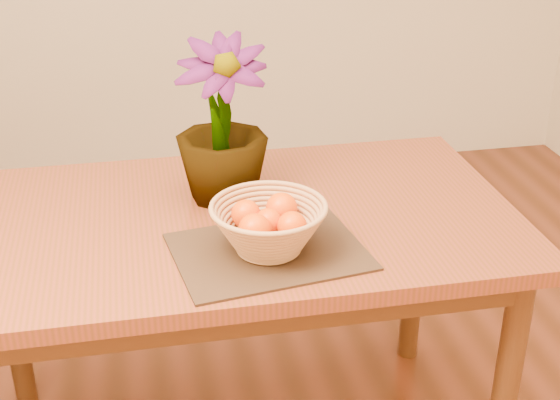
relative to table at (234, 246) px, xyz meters
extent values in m
cube|color=maroon|center=(0.00, 0.00, 0.07)|extent=(1.40, 0.80, 0.04)
cube|color=#452610|center=(0.00, 0.00, 0.01)|extent=(1.28, 0.68, 0.08)
cylinder|color=#452610|center=(0.62, -0.32, -0.31)|extent=(0.06, 0.06, 0.71)
cylinder|color=#452610|center=(-0.62, 0.32, -0.31)|extent=(0.06, 0.06, 0.71)
cylinder|color=#452610|center=(0.62, 0.32, -0.31)|extent=(0.06, 0.06, 0.71)
cube|color=#3B2315|center=(0.05, -0.20, 0.09)|extent=(0.46, 0.37, 0.01)
cylinder|color=tan|center=(0.05, -0.20, 0.10)|extent=(0.13, 0.13, 0.01)
sphere|color=#FC6204|center=(0.05, -0.20, 0.17)|extent=(0.06, 0.06, 0.06)
sphere|color=#FC6204|center=(0.09, -0.15, 0.17)|extent=(0.07, 0.07, 0.07)
sphere|color=#FC6204|center=(0.01, -0.16, 0.17)|extent=(0.07, 0.07, 0.07)
sphere|color=#FC6204|center=(0.01, -0.24, 0.17)|extent=(0.07, 0.07, 0.07)
sphere|color=#FC6204|center=(0.10, -0.24, 0.17)|extent=(0.07, 0.07, 0.07)
imported|color=#194F16|center=(-0.01, 0.11, 0.29)|extent=(0.26, 0.26, 0.41)
camera|label=1|loc=(-0.22, -1.69, 0.97)|focal=50.00mm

